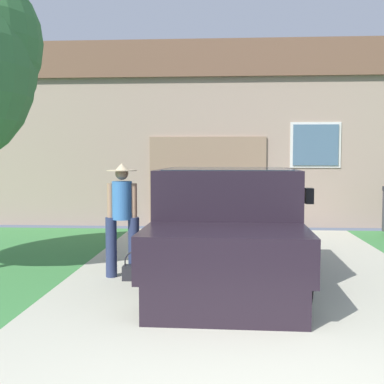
# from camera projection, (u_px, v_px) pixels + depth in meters

# --- Properties ---
(pickup_truck) EXTENTS (2.09, 5.42, 1.59)m
(pickup_truck) POSITION_uv_depth(u_px,v_px,m) (228.00, 228.00, 7.34)
(pickup_truck) COLOR black
(pickup_truck) RESTS_ON ground
(person_with_hat) EXTENTS (0.49, 0.43, 1.67)m
(person_with_hat) POSITION_uv_depth(u_px,v_px,m) (122.00, 216.00, 7.27)
(person_with_hat) COLOR navy
(person_with_hat) RESTS_ON ground
(handbag) EXTENTS (0.36, 0.20, 0.42)m
(handbag) POSITION_uv_depth(u_px,v_px,m) (136.00, 271.00, 7.14)
(handbag) COLOR #232328
(handbag) RESTS_ON ground
(house_with_garage) EXTENTS (11.15, 6.30, 4.64)m
(house_with_garage) POSITION_uv_depth(u_px,v_px,m) (190.00, 138.00, 15.47)
(house_with_garage) COLOR tan
(house_with_garage) RESTS_ON ground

